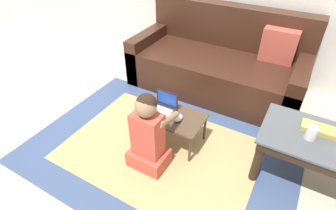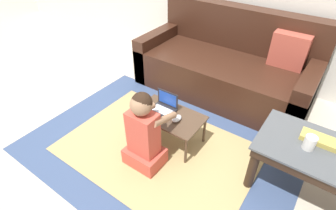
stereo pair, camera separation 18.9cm
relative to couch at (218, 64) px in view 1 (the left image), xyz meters
The scene contains 10 objects.
ground_plane 1.31m from the couch, 95.83° to the right, with size 16.00×16.00×0.00m, color beige.
area_rug 1.35m from the couch, 91.51° to the right, with size 2.38×1.66×0.01m.
couch is the anchor object (origin of this frame).
coffee_table 1.55m from the couch, 39.43° to the right, with size 0.92×0.54×0.45m.
laptop_desk 1.13m from the couch, 91.75° to the right, with size 0.62×0.37×0.30m.
laptop 1.11m from the couch, 95.87° to the right, with size 0.22×0.16×0.17m.
computer_mouse 1.16m from the couch, 86.91° to the right, with size 0.07×0.11×0.04m.
person_seated 1.48m from the couch, 91.51° to the right, with size 0.32×0.41×0.73m.
cup_on_table 1.50m from the couch, 43.49° to the right, with size 0.08×0.08×0.11m.
book_on_table 1.45m from the couch, 38.87° to the right, with size 0.25×0.12×0.04m.
Camera 1 is at (0.99, -1.48, 1.80)m, focal length 28.00 mm.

